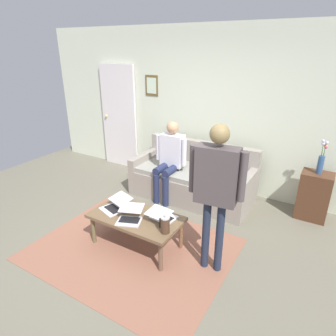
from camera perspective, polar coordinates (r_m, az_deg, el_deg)
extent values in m
plane|color=#6D6857|center=(3.89, -6.00, -14.87)|extent=(7.68, 7.68, 0.00)
cube|color=#905C47|center=(3.85, -6.91, -15.30)|extent=(2.37, 1.86, 0.01)
cube|color=silver|center=(5.11, 8.38, 10.99)|extent=(7.04, 0.10, 2.70)
cube|color=brown|center=(5.56, -3.18, 15.68)|extent=(0.27, 0.02, 0.37)
cube|color=silver|center=(5.55, -3.23, 15.67)|extent=(0.20, 0.00, 0.28)
cube|color=white|center=(6.11, -9.47, 9.69)|extent=(0.82, 0.05, 2.05)
sphere|color=tan|center=(6.28, -11.92, 9.82)|extent=(0.06, 0.06, 0.06)
cube|color=gray|center=(4.90, 4.65, -3.48)|extent=(1.96, 0.88, 0.42)
cube|color=gray|center=(4.78, 4.63, -0.88)|extent=(1.72, 0.80, 0.08)
cube|color=gray|center=(5.04, 6.69, 2.64)|extent=(1.96, 0.14, 0.46)
cube|color=gray|center=(4.49, 15.37, -2.45)|extent=(0.12, 0.88, 0.20)
cube|color=gray|center=(5.21, -4.35, 1.87)|extent=(0.12, 0.88, 0.20)
cube|color=brown|center=(3.68, -6.26, -9.52)|extent=(1.14, 0.60, 0.04)
cylinder|color=brown|center=(3.41, -1.46, -16.78)|extent=(0.05, 0.05, 0.39)
cylinder|color=brown|center=(3.94, -14.27, -11.51)|extent=(0.05, 0.05, 0.39)
cylinder|color=brown|center=(3.74, 2.52, -12.79)|extent=(0.05, 0.05, 0.39)
cylinder|color=brown|center=(4.23, -9.76, -8.56)|extent=(0.05, 0.05, 0.39)
cube|color=silver|center=(3.57, -7.57, -10.21)|extent=(0.35, 0.31, 0.01)
cube|color=black|center=(3.58, -7.49, -9.95)|extent=(0.27, 0.21, 0.00)
cube|color=silver|center=(3.61, -7.10, -7.65)|extent=(0.34, 0.30, 0.03)
cube|color=#2C2B2E|center=(3.61, -7.11, -7.67)|extent=(0.31, 0.27, 0.02)
cube|color=silver|center=(3.83, -10.83, -7.94)|extent=(0.34, 0.31, 0.01)
cube|color=black|center=(3.84, -10.61, -7.76)|extent=(0.27, 0.21, 0.00)
cube|color=silver|center=(3.84, -9.19, -5.87)|extent=(0.34, 0.29, 0.05)
cube|color=white|center=(3.84, -9.22, -5.89)|extent=(0.30, 0.26, 0.04)
cube|color=silver|center=(3.61, -0.78, -9.56)|extent=(0.31, 0.26, 0.01)
cube|color=black|center=(3.60, -0.96, -9.58)|extent=(0.25, 0.16, 0.00)
cube|color=silver|center=(3.48, -1.79, -8.64)|extent=(0.30, 0.25, 0.04)
cube|color=silver|center=(3.49, -1.76, -8.61)|extent=(0.27, 0.22, 0.03)
cylinder|color=#4C3323|center=(3.31, -0.56, -11.06)|extent=(0.10, 0.10, 0.18)
cylinder|color=#B7B7BC|center=(3.26, -0.57, -9.60)|extent=(0.11, 0.11, 0.02)
sphere|color=#B2B2B7|center=(3.25, -0.57, -9.25)|extent=(0.03, 0.03, 0.03)
cube|color=black|center=(3.34, -1.56, -10.60)|extent=(0.01, 0.01, 0.13)
cube|color=#52301E|center=(4.75, 26.42, -4.87)|extent=(0.42, 0.32, 0.71)
cylinder|color=#305382|center=(4.57, 27.46, 0.54)|extent=(0.08, 0.08, 0.26)
cylinder|color=#3D7038|center=(4.52, 28.08, 2.90)|extent=(0.01, 0.01, 0.14)
sphere|color=gold|center=(4.50, 28.28, 3.76)|extent=(0.05, 0.05, 0.05)
cylinder|color=#3D7038|center=(4.49, 27.82, 3.34)|extent=(0.02, 0.03, 0.22)
sphere|color=silver|center=(4.45, 27.91, 4.66)|extent=(0.04, 0.04, 0.04)
cylinder|color=#3D7038|center=(4.50, 28.17, 3.17)|extent=(0.01, 0.02, 0.20)
sphere|color=silver|center=(4.47, 28.47, 4.34)|extent=(0.05, 0.05, 0.05)
cylinder|color=#3D7038|center=(4.50, 27.76, 3.11)|extent=(0.01, 0.01, 0.18)
sphere|color=silver|center=(4.47, 27.91, 4.18)|extent=(0.05, 0.05, 0.05)
cylinder|color=#3D7038|center=(4.50, 28.09, 2.79)|extent=(0.01, 0.02, 0.14)
sphere|color=#D34265|center=(4.48, 28.33, 3.57)|extent=(0.04, 0.04, 0.04)
cylinder|color=#21293C|center=(3.33, 9.95, -13.23)|extent=(0.09, 0.09, 0.85)
cylinder|color=#21293C|center=(3.36, 7.37, -12.67)|extent=(0.09, 0.09, 0.85)
cube|color=#4F4546|center=(2.98, 9.46, -1.45)|extent=(0.44, 0.23, 0.61)
cylinder|color=#4F4546|center=(2.92, 14.27, -1.73)|extent=(0.09, 0.09, 0.51)
cylinder|color=#4F4546|center=(3.04, 4.91, -0.12)|extent=(0.09, 0.09, 0.51)
sphere|color=olive|center=(2.84, 10.01, 6.52)|extent=(0.20, 0.20, 0.20)
cylinder|color=#232B4C|center=(4.62, -0.49, -4.55)|extent=(0.10, 0.10, 0.50)
cylinder|color=#232B4C|center=(4.70, -2.26, -4.07)|extent=(0.10, 0.10, 0.50)
cylinder|color=#232B4C|center=(4.63, 0.66, -0.37)|extent=(0.12, 0.40, 0.12)
cylinder|color=#232B4C|center=(4.71, -1.13, 0.04)|extent=(0.12, 0.40, 0.12)
cube|color=silver|center=(4.72, 0.87, 3.47)|extent=(0.37, 0.20, 0.52)
cylinder|color=silver|center=(4.57, 3.14, 3.10)|extent=(0.08, 0.08, 0.42)
cylinder|color=silver|center=(4.79, -1.89, 4.07)|extent=(0.08, 0.08, 0.42)
sphere|color=tan|center=(4.61, 0.90, 7.88)|extent=(0.19, 0.19, 0.19)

